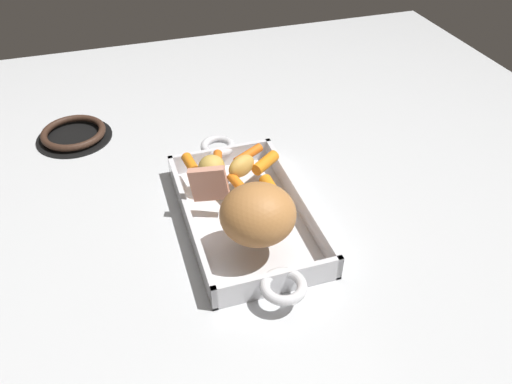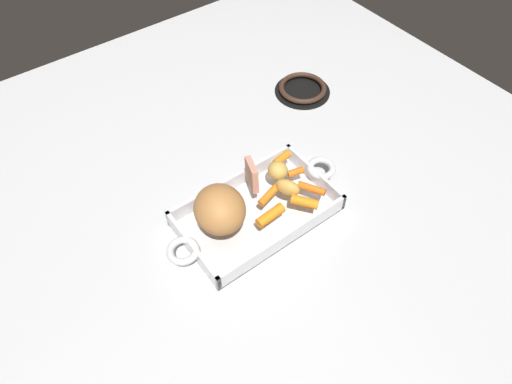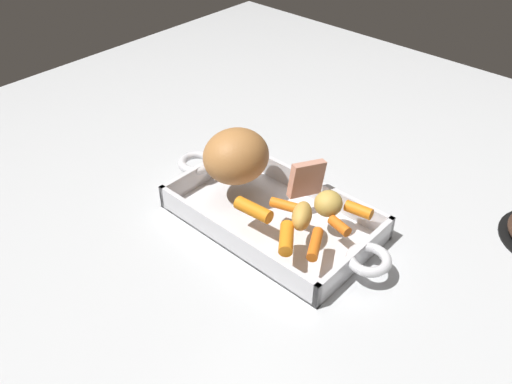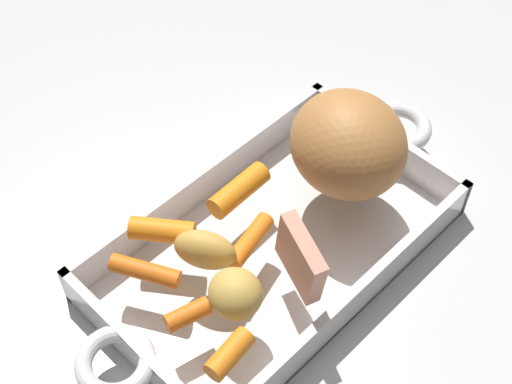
{
  "view_description": "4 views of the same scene",
  "coord_description": "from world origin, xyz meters",
  "px_view_note": "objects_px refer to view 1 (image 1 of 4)",
  "views": [
    {
      "loc": [
        0.67,
        -0.19,
        0.63
      ],
      "look_at": [
        0.02,
        0.01,
        0.08
      ],
      "focal_mm": 36.03,
      "sensor_mm": 36.0,
      "label": 1
    },
    {
      "loc": [
        0.38,
        0.5,
        0.88
      ],
      "look_at": [
        -0.01,
        -0.02,
        0.07
      ],
      "focal_mm": 31.77,
      "sensor_mm": 36.0,
      "label": 2
    },
    {
      "loc": [
        -0.47,
        0.56,
        0.62
      ],
      "look_at": [
        0.02,
        0.03,
        0.07
      ],
      "focal_mm": 37.2,
      "sensor_mm": 36.0,
      "label": 3
    },
    {
      "loc": [
        -0.32,
        -0.29,
        0.63
      ],
      "look_at": [
        -0.0,
        0.02,
        0.08
      ],
      "focal_mm": 52.31,
      "sensor_mm": 36.0,
      "label": 4
    }
  ],
  "objects_px": {
    "baby_carrot_southwest": "(273,192)",
    "baby_carrot_southeast": "(240,186)",
    "pork_roast": "(258,214)",
    "baby_carrot_short": "(218,159)",
    "potato_near_roast": "(242,166)",
    "stove_burner_rear": "(74,134)",
    "baby_carrot_center_left": "(190,163)",
    "roast_slice_outer": "(209,184)",
    "potato_halved": "(212,167)",
    "roasting_dish": "(246,214)",
    "baby_carrot_northeast": "(248,154)",
    "baby_carrot_long": "(265,163)"
  },
  "relations": [
    {
      "from": "roasting_dish",
      "to": "potato_halved",
      "type": "distance_m",
      "value": 0.11
    },
    {
      "from": "potato_near_roast",
      "to": "potato_halved",
      "type": "bearing_deg",
      "value": -104.02
    },
    {
      "from": "baby_carrot_long",
      "to": "potato_halved",
      "type": "distance_m",
      "value": 0.1
    },
    {
      "from": "roasting_dish",
      "to": "baby_carrot_southeast",
      "type": "height_order",
      "value": "baby_carrot_southeast"
    },
    {
      "from": "potato_halved",
      "to": "roast_slice_outer",
      "type": "bearing_deg",
      "value": -17.42
    },
    {
      "from": "baby_carrot_long",
      "to": "pork_roast",
      "type": "bearing_deg",
      "value": -22.11
    },
    {
      "from": "baby_carrot_short",
      "to": "baby_carrot_southeast",
      "type": "relative_size",
      "value": 0.65
    },
    {
      "from": "roasting_dish",
      "to": "pork_roast",
      "type": "xyz_separation_m",
      "value": [
        0.09,
        -0.01,
        0.08
      ]
    },
    {
      "from": "roasting_dish",
      "to": "baby_carrot_center_left",
      "type": "relative_size",
      "value": 9.98
    },
    {
      "from": "potato_near_roast",
      "to": "pork_roast",
      "type": "bearing_deg",
      "value": -7.66
    },
    {
      "from": "baby_carrot_southeast",
      "to": "baby_carrot_long",
      "type": "height_order",
      "value": "baby_carrot_long"
    },
    {
      "from": "roast_slice_outer",
      "to": "baby_carrot_southwest",
      "type": "xyz_separation_m",
      "value": [
        0.03,
        0.11,
        -0.02
      ]
    },
    {
      "from": "pork_roast",
      "to": "baby_carrot_northeast",
      "type": "height_order",
      "value": "pork_roast"
    },
    {
      "from": "roast_slice_outer",
      "to": "potato_halved",
      "type": "xyz_separation_m",
      "value": [
        -0.06,
        0.02,
        -0.01
      ]
    },
    {
      "from": "baby_carrot_southwest",
      "to": "baby_carrot_southeast",
      "type": "distance_m",
      "value": 0.06
    },
    {
      "from": "baby_carrot_center_left",
      "to": "baby_carrot_short",
      "type": "xyz_separation_m",
      "value": [
        0.0,
        0.05,
        -0.0
      ]
    },
    {
      "from": "roast_slice_outer",
      "to": "potato_halved",
      "type": "height_order",
      "value": "roast_slice_outer"
    },
    {
      "from": "baby_carrot_southwest",
      "to": "potato_halved",
      "type": "bearing_deg",
      "value": -136.85
    },
    {
      "from": "roasting_dish",
      "to": "baby_carrot_short",
      "type": "distance_m",
      "value": 0.14
    },
    {
      "from": "potato_halved",
      "to": "roasting_dish",
      "type": "bearing_deg",
      "value": 22.93
    },
    {
      "from": "baby_carrot_southwest",
      "to": "stove_burner_rear",
      "type": "xyz_separation_m",
      "value": [
        -0.39,
        -0.34,
        -0.05
      ]
    },
    {
      "from": "potato_near_roast",
      "to": "stove_burner_rear",
      "type": "relative_size",
      "value": 0.36
    },
    {
      "from": "baby_carrot_southeast",
      "to": "baby_carrot_short",
      "type": "bearing_deg",
      "value": -169.89
    },
    {
      "from": "baby_carrot_short",
      "to": "potato_halved",
      "type": "relative_size",
      "value": 0.82
    },
    {
      "from": "pork_roast",
      "to": "baby_carrot_long",
      "type": "relative_size",
      "value": 1.97
    },
    {
      "from": "baby_carrot_center_left",
      "to": "baby_carrot_southeast",
      "type": "bearing_deg",
      "value": 36.59
    },
    {
      "from": "potato_halved",
      "to": "baby_carrot_long",
      "type": "bearing_deg",
      "value": 87.84
    },
    {
      "from": "potato_near_roast",
      "to": "roasting_dish",
      "type": "bearing_deg",
      "value": -11.71
    },
    {
      "from": "stove_burner_rear",
      "to": "baby_carrot_long",
      "type": "bearing_deg",
      "value": 49.8
    },
    {
      "from": "baby_carrot_short",
      "to": "stove_burner_rear",
      "type": "height_order",
      "value": "baby_carrot_short"
    },
    {
      "from": "baby_carrot_long",
      "to": "stove_burner_rear",
      "type": "relative_size",
      "value": 0.37
    },
    {
      "from": "baby_carrot_short",
      "to": "potato_near_roast",
      "type": "bearing_deg",
      "value": 32.4
    },
    {
      "from": "roast_slice_outer",
      "to": "stove_burner_rear",
      "type": "relative_size",
      "value": 0.39
    },
    {
      "from": "roast_slice_outer",
      "to": "baby_carrot_northeast",
      "type": "distance_m",
      "value": 0.14
    },
    {
      "from": "baby_carrot_center_left",
      "to": "stove_burner_rear",
      "type": "xyz_separation_m",
      "value": [
        -0.26,
        -0.22,
        -0.05
      ]
    },
    {
      "from": "baby_carrot_southwest",
      "to": "pork_roast",
      "type": "bearing_deg",
      "value": -32.09
    },
    {
      "from": "pork_roast",
      "to": "roast_slice_outer",
      "type": "distance_m",
      "value": 0.13
    },
    {
      "from": "baby_carrot_center_left",
      "to": "baby_carrot_northeast",
      "type": "bearing_deg",
      "value": 88.17
    },
    {
      "from": "pork_roast",
      "to": "baby_carrot_northeast",
      "type": "bearing_deg",
      "value": 166.92
    },
    {
      "from": "pork_roast",
      "to": "baby_carrot_southwest",
      "type": "relative_size",
      "value": 1.77
    },
    {
      "from": "stove_burner_rear",
      "to": "pork_roast",
      "type": "bearing_deg",
      "value": 30.29
    },
    {
      "from": "baby_carrot_long",
      "to": "roasting_dish",
      "type": "bearing_deg",
      "value": -37.6
    },
    {
      "from": "baby_carrot_southwest",
      "to": "baby_carrot_center_left",
      "type": "relative_size",
      "value": 1.47
    },
    {
      "from": "baby_carrot_center_left",
      "to": "potato_near_roast",
      "type": "bearing_deg",
      "value": 58.61
    },
    {
      "from": "roasting_dish",
      "to": "stove_burner_rear",
      "type": "bearing_deg",
      "value": -143.26
    },
    {
      "from": "pork_roast",
      "to": "baby_carrot_center_left",
      "type": "relative_size",
      "value": 2.6
    },
    {
      "from": "baby_carrot_short",
      "to": "baby_carrot_long",
      "type": "height_order",
      "value": "baby_carrot_long"
    },
    {
      "from": "baby_carrot_southwest",
      "to": "baby_carrot_long",
      "type": "height_order",
      "value": "baby_carrot_southwest"
    },
    {
      "from": "roasting_dish",
      "to": "potato_halved",
      "type": "relative_size",
      "value": 9.47
    },
    {
      "from": "roasting_dish",
      "to": "baby_carrot_southeast",
      "type": "relative_size",
      "value": 7.46
    }
  ]
}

